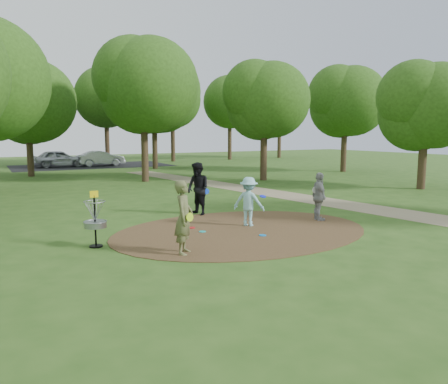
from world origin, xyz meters
TOP-DOWN VIEW (x-y plane):
  - ground at (0.00, 0.00)m, footprint 100.00×100.00m
  - dirt_clearing at (0.00, 0.00)m, footprint 8.40×8.40m
  - footpath at (6.50, 2.00)m, footprint 7.55×39.89m
  - parking_lot at (2.00, 30.00)m, footprint 14.00×8.00m
  - player_observer_with_disc at (-2.69, -1.51)m, footprint 0.78×0.83m
  - player_throwing_with_disc at (0.56, 0.53)m, footprint 1.26×1.20m
  - player_walking_with_disc at (-0.04, 3.13)m, footprint 0.93×1.10m
  - player_waiting_with_disc at (3.18, 0.06)m, footprint 0.72×1.08m
  - disc_ground_cyan at (-1.20, 0.43)m, footprint 0.22×0.22m
  - disc_ground_blue at (0.15, -0.90)m, footprint 0.22×0.22m
  - disc_ground_red at (-1.26, 1.10)m, footprint 0.22×0.22m
  - car_left at (-0.93, 29.78)m, footprint 4.59×1.99m
  - car_right at (2.71, 29.41)m, footprint 4.28×1.64m
  - disc_golf_basket at (-4.50, 0.30)m, footprint 0.63×0.63m
  - tree_ring at (0.70, 10.02)m, footprint 37.21×46.28m

SIDE VIEW (x-z plane):
  - ground at x=0.00m, z-range 0.00..0.00m
  - parking_lot at x=2.00m, z-range 0.00..0.01m
  - footpath at x=6.50m, z-range 0.00..0.01m
  - dirt_clearing at x=0.00m, z-range 0.00..0.02m
  - disc_ground_cyan at x=-1.20m, z-range 0.02..0.04m
  - disc_ground_blue at x=0.15m, z-range 0.02..0.04m
  - disc_ground_red at x=-1.26m, z-range 0.02..0.04m
  - car_right at x=2.71m, z-range 0.00..1.39m
  - car_left at x=-0.93m, z-range 0.00..1.54m
  - player_throwing_with_disc at x=0.56m, z-range 0.00..1.64m
  - player_waiting_with_disc at x=3.18m, z-range 0.00..1.71m
  - disc_golf_basket at x=-4.50m, z-range 0.10..1.64m
  - player_observer_with_disc at x=-2.69m, z-range 0.00..1.90m
  - player_walking_with_disc at x=-0.04m, z-range 0.00..1.99m
  - tree_ring at x=0.70m, z-range 0.41..10.16m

